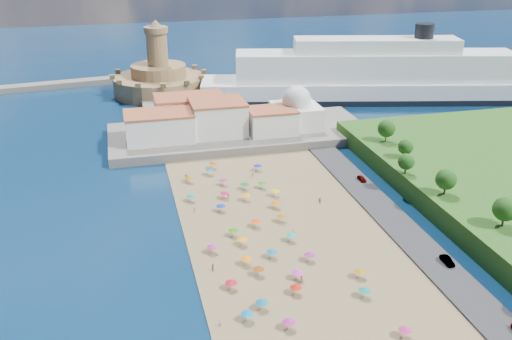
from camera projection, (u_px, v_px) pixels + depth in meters
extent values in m
plane|color=#071938|center=(265.00, 243.00, 133.41)|extent=(700.00, 700.00, 0.00)
cube|color=#59544C|center=(240.00, 134.00, 200.25)|extent=(90.00, 36.00, 3.00)
cube|color=#59544C|center=(167.00, 110.00, 226.74)|extent=(18.00, 70.00, 2.40)
cube|color=silver|center=(159.00, 127.00, 188.11)|extent=(22.00, 14.00, 9.00)
cube|color=silver|center=(218.00, 118.00, 193.95)|extent=(18.00, 16.00, 11.00)
cube|color=silver|center=(272.00, 122.00, 194.96)|extent=(16.00, 12.00, 8.00)
cube|color=silver|center=(190.00, 111.00, 203.08)|extent=(24.00, 14.00, 10.00)
cube|color=silver|center=(296.00, 116.00, 200.75)|extent=(16.00, 16.00, 8.00)
sphere|color=silver|center=(297.00, 100.00, 198.41)|extent=(10.00, 10.00, 10.00)
cylinder|color=silver|center=(297.00, 89.00, 196.92)|extent=(1.20, 1.20, 1.60)
cylinder|color=olive|center=(160.00, 85.00, 252.44)|extent=(40.00, 40.00, 8.00)
cylinder|color=olive|center=(159.00, 71.00, 249.89)|extent=(24.00, 24.00, 5.00)
cylinder|color=olive|center=(157.00, 49.00, 246.18)|extent=(9.00, 9.00, 14.00)
cylinder|color=olive|center=(156.00, 30.00, 242.97)|extent=(10.40, 10.40, 2.40)
cone|color=olive|center=(155.00, 23.00, 241.91)|extent=(6.00, 6.00, 3.00)
cube|color=black|center=(372.00, 97.00, 244.93)|extent=(147.96, 54.06, 2.36)
cube|color=white|center=(373.00, 90.00, 243.68)|extent=(146.90, 53.44, 8.75)
cube|color=white|center=(375.00, 66.00, 239.69)|extent=(117.61, 43.13, 11.66)
cube|color=white|center=(376.00, 45.00, 236.27)|extent=(69.36, 28.48, 5.83)
cylinder|color=black|center=(425.00, 31.00, 234.31)|extent=(7.78, 7.78, 5.83)
cylinder|color=gray|center=(234.00, 233.00, 135.63)|extent=(0.07, 0.07, 2.00)
cone|color=#298217|center=(233.00, 229.00, 135.27)|extent=(2.50, 2.50, 0.60)
cylinder|color=gray|center=(296.00, 290.00, 114.14)|extent=(0.07, 0.07, 2.00)
cone|color=red|center=(296.00, 286.00, 113.79)|extent=(2.50, 2.50, 0.60)
cylinder|color=gray|center=(191.00, 198.00, 152.88)|extent=(0.07, 0.07, 2.00)
cone|color=#0E7E83|center=(191.00, 195.00, 152.52)|extent=(2.50, 2.50, 0.60)
cylinder|color=gray|center=(309.00, 257.00, 125.51)|extent=(0.07, 0.07, 2.00)
cone|color=#9C2178|center=(310.00, 254.00, 125.16)|extent=(2.50, 2.50, 0.60)
cylinder|color=gray|center=(256.00, 223.00, 139.83)|extent=(0.07, 0.07, 2.00)
cone|color=#FF430B|center=(256.00, 220.00, 139.48)|extent=(2.50, 2.50, 0.60)
cylinder|color=gray|center=(281.00, 218.00, 142.27)|extent=(0.07, 0.07, 2.00)
cone|color=#9F5D0E|center=(281.00, 215.00, 141.92)|extent=(2.50, 2.50, 0.60)
cylinder|color=gray|center=(223.00, 182.00, 162.54)|extent=(0.07, 0.07, 2.00)
cone|color=#A42375|center=(223.00, 179.00, 162.19)|extent=(2.50, 2.50, 0.60)
cylinder|color=gray|center=(364.00, 293.00, 113.19)|extent=(0.07, 0.07, 2.00)
cone|color=#0D7B64|center=(365.00, 289.00, 112.84)|extent=(2.50, 2.50, 0.60)
cylinder|color=gray|center=(259.00, 271.00, 120.28)|extent=(0.07, 0.07, 2.00)
cone|color=#883A0C|center=(259.00, 268.00, 119.93)|extent=(2.50, 2.50, 0.60)
cylinder|color=gray|center=(405.00, 333.00, 102.05)|extent=(0.07, 0.07, 2.00)
cone|color=#B12561|center=(405.00, 329.00, 101.70)|extent=(2.50, 2.50, 0.60)
cylinder|color=gray|center=(189.00, 180.00, 164.17)|extent=(0.07, 0.07, 2.00)
cone|color=#93660D|center=(189.00, 177.00, 163.82)|extent=(2.50, 2.50, 0.60)
cylinder|color=gray|center=(247.00, 316.00, 106.33)|extent=(0.07, 0.07, 2.00)
cone|color=#0C66A7|center=(247.00, 313.00, 105.98)|extent=(2.50, 2.50, 0.60)
cylinder|color=gray|center=(213.00, 165.00, 174.02)|extent=(0.07, 0.07, 2.00)
cone|color=#944A0D|center=(213.00, 163.00, 173.67)|extent=(2.50, 2.50, 0.60)
cylinder|color=gray|center=(360.00, 274.00, 119.52)|extent=(0.07, 0.07, 2.00)
cone|color=#97770D|center=(360.00, 270.00, 119.17)|extent=(2.50, 2.50, 0.60)
cylinder|color=gray|center=(246.00, 261.00, 123.96)|extent=(0.07, 0.07, 2.00)
cone|color=orange|center=(246.00, 258.00, 123.61)|extent=(2.50, 2.50, 0.60)
cylinder|color=gray|center=(291.00, 238.00, 133.48)|extent=(0.07, 0.07, 2.00)
cone|color=#109786|center=(291.00, 234.00, 133.13)|extent=(2.50, 2.50, 0.60)
cylinder|color=gray|center=(209.00, 172.00, 169.36)|extent=(0.07, 0.07, 2.00)
cone|color=#106B95|center=(209.00, 169.00, 169.01)|extent=(2.50, 2.50, 0.60)
cylinder|color=gray|center=(276.00, 205.00, 149.28)|extent=(0.07, 0.07, 2.00)
cone|color=#CF6809|center=(276.00, 202.00, 148.93)|extent=(2.50, 2.50, 0.60)
cylinder|color=gray|center=(258.00, 168.00, 172.42)|extent=(0.07, 0.07, 2.00)
cone|color=#0D23B2|center=(258.00, 165.00, 172.06)|extent=(2.50, 2.50, 0.60)
cylinder|color=gray|center=(245.00, 186.00, 160.05)|extent=(0.07, 0.07, 2.00)
cone|color=#12672C|center=(245.00, 183.00, 159.70)|extent=(2.50, 2.50, 0.60)
cylinder|color=gray|center=(225.00, 195.00, 154.56)|extent=(0.07, 0.07, 2.00)
cone|color=#BF0F45|center=(225.00, 192.00, 154.20)|extent=(2.50, 2.50, 0.60)
cylinder|color=gray|center=(275.00, 193.00, 155.92)|extent=(0.07, 0.07, 2.00)
cone|color=yellow|center=(275.00, 190.00, 155.57)|extent=(2.50, 2.50, 0.60)
cylinder|color=gray|center=(221.00, 208.00, 147.46)|extent=(0.07, 0.07, 2.00)
cone|color=#0B2F9B|center=(221.00, 205.00, 147.11)|extent=(2.50, 2.50, 0.60)
cylinder|color=gray|center=(231.00, 285.00, 115.64)|extent=(0.07, 0.07, 2.00)
cone|color=red|center=(231.00, 282.00, 115.28)|extent=(2.50, 2.50, 0.60)
cylinder|color=gray|center=(298.00, 275.00, 119.04)|extent=(0.07, 0.07, 2.00)
cone|color=#C92B9F|center=(298.00, 271.00, 118.68)|extent=(2.50, 2.50, 0.60)
cylinder|color=gray|center=(242.00, 242.00, 131.67)|extent=(0.07, 0.07, 2.00)
cone|color=orange|center=(242.00, 238.00, 131.32)|extent=(2.50, 2.50, 0.60)
cylinder|color=gray|center=(246.00, 198.00, 153.30)|extent=(0.07, 0.07, 2.00)
cone|color=orange|center=(246.00, 195.00, 152.95)|extent=(2.50, 2.50, 0.60)
cylinder|color=gray|center=(289.00, 325.00, 104.12)|extent=(0.07, 0.07, 2.00)
cone|color=#9E2276|center=(289.00, 321.00, 103.77)|extent=(2.50, 2.50, 0.60)
cylinder|color=gray|center=(262.00, 305.00, 109.56)|extent=(0.07, 0.07, 2.00)
cone|color=#0D5E7A|center=(262.00, 301.00, 109.21)|extent=(2.50, 2.50, 0.60)
cylinder|color=gray|center=(262.00, 185.00, 160.75)|extent=(0.07, 0.07, 2.00)
cone|color=#2A8117|center=(262.00, 182.00, 160.40)|extent=(2.50, 2.50, 0.60)
cylinder|color=gray|center=(272.00, 254.00, 126.70)|extent=(0.07, 0.07, 2.00)
cone|color=#10609A|center=(272.00, 251.00, 126.35)|extent=(2.50, 2.50, 0.60)
cylinder|color=gray|center=(212.00, 249.00, 128.70)|extent=(0.07, 0.07, 2.00)
cone|color=#AF2576|center=(212.00, 246.00, 128.34)|extent=(2.50, 2.50, 0.60)
imported|color=tan|center=(220.00, 323.00, 104.86)|extent=(0.56, 0.71, 1.71)
imported|color=tan|center=(320.00, 200.00, 151.97)|extent=(0.91, 1.72, 1.77)
imported|color=tan|center=(186.00, 177.00, 166.33)|extent=(1.18, 0.72, 1.88)
imported|color=tan|center=(213.00, 267.00, 122.15)|extent=(1.05, 1.05, 1.72)
imported|color=tan|center=(253.00, 174.00, 168.26)|extent=(1.12, 1.30, 1.74)
imported|color=tan|center=(228.00, 196.00, 154.74)|extent=(0.92, 0.99, 1.63)
imported|color=tan|center=(293.00, 231.00, 136.82)|extent=(0.53, 0.66, 1.56)
imported|color=tan|center=(302.00, 279.00, 118.02)|extent=(1.03, 1.01, 1.79)
imported|color=tan|center=(195.00, 209.00, 146.97)|extent=(1.33, 1.30, 1.83)
imported|color=gray|center=(447.00, 260.00, 123.98)|extent=(1.57, 4.36, 1.43)
imported|color=gray|center=(362.00, 178.00, 164.72)|extent=(1.72, 3.93, 1.32)
cylinder|color=#382314|center=(503.00, 220.00, 128.18)|extent=(0.50, 0.50, 3.07)
sphere|color=#14380F|center=(505.00, 209.00, 127.10)|extent=(5.52, 5.52, 5.52)
cylinder|color=#382314|center=(445.00, 189.00, 143.61)|extent=(0.50, 0.50, 2.96)
sphere|color=#14380F|center=(446.00, 179.00, 142.57)|extent=(5.33, 5.33, 5.33)
cylinder|color=#382314|center=(405.00, 169.00, 155.89)|extent=(0.50, 0.50, 2.50)
sphere|color=#14380F|center=(406.00, 162.00, 155.02)|extent=(4.50, 4.50, 4.50)
cylinder|color=#382314|center=(405.00, 154.00, 166.49)|extent=(0.50, 0.50, 2.49)
sphere|color=#14380F|center=(406.00, 147.00, 165.61)|extent=(4.49, 4.49, 4.49)
cylinder|color=#382314|center=(386.00, 137.00, 179.33)|extent=(0.50, 0.50, 3.08)
sphere|color=#14380F|center=(387.00, 128.00, 178.25)|extent=(5.54, 5.54, 5.54)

